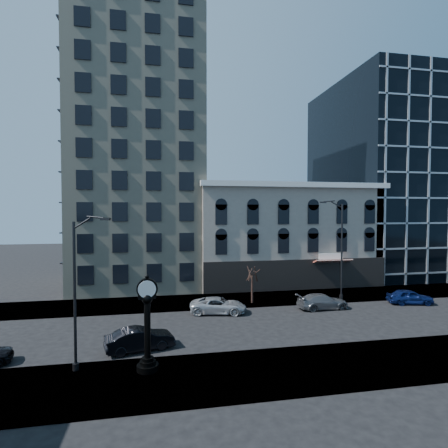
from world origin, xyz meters
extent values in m
plane|color=black|center=(0.00, 0.00, 0.00)|extent=(160.00, 160.00, 0.00)
cube|color=#9A968C|center=(0.00, 8.00, 0.06)|extent=(160.00, 6.00, 0.12)
cube|color=#9A968C|center=(0.00, -8.00, 0.06)|extent=(160.00, 6.00, 0.12)
cube|color=#C1B99C|center=(-6.00, 19.00, 19.00)|extent=(15.00, 15.00, 38.00)
cube|color=#A49687|center=(12.00, 16.00, 6.00)|extent=(22.00, 10.00, 12.00)
cube|color=white|center=(12.00, 10.80, 12.20)|extent=(22.60, 0.80, 0.60)
cube|color=black|center=(12.00, 10.95, 1.80)|extent=(22.00, 0.30, 3.60)
cube|color=maroon|center=(16.00, 10.40, 3.40)|extent=(4.50, 1.18, 0.55)
cube|color=black|center=(32.00, 21.00, 14.00)|extent=(20.00, 20.00, 28.00)
cylinder|color=black|center=(-4.44, -6.77, 0.29)|extent=(1.23, 1.23, 0.34)
cylinder|color=black|center=(-4.44, -6.77, 0.57)|extent=(0.90, 0.90, 0.22)
cylinder|color=black|center=(-4.44, -6.77, 0.77)|extent=(0.67, 0.67, 0.18)
cylinder|color=black|center=(-4.44, -6.77, 2.48)|extent=(0.36, 0.36, 3.26)
sphere|color=black|center=(-4.44, -6.77, 4.22)|extent=(0.63, 0.63, 0.63)
cube|color=black|center=(-4.44, -6.77, 4.33)|extent=(1.02, 0.31, 0.28)
cylinder|color=black|center=(-4.44, -6.77, 4.78)|extent=(1.19, 0.44, 1.17)
cylinder|color=white|center=(-4.44, -6.97, 4.78)|extent=(0.99, 0.09, 0.99)
cylinder|color=white|center=(-4.44, -6.58, 4.78)|extent=(0.99, 0.09, 0.99)
sphere|color=black|center=(-4.44, -6.77, 5.45)|extent=(0.22, 0.22, 0.22)
cylinder|color=black|center=(-8.44, -6.00, 4.33)|extent=(0.16, 0.16, 8.43)
cylinder|color=black|center=(-8.44, -6.00, 0.32)|extent=(0.35, 0.35, 0.39)
cube|color=black|center=(-6.69, -6.62, 8.69)|extent=(0.58, 0.38, 0.14)
cylinder|color=black|center=(14.66, 6.03, 5.01)|extent=(0.18, 0.18, 9.77)
cylinder|color=black|center=(14.66, 6.03, 0.35)|extent=(0.41, 0.41, 0.45)
cube|color=black|center=(12.62, 6.73, 10.06)|extent=(0.67, 0.44, 0.16)
cylinder|color=#311F18|center=(5.26, 6.30, 1.42)|extent=(0.21, 0.21, 2.60)
imported|color=black|center=(-5.02, -3.43, 0.73)|extent=(4.70, 2.61, 1.47)
imported|color=#A5A8AD|center=(1.45, 3.85, 0.70)|extent=(5.40, 3.30, 1.40)
imported|color=#595B60|center=(11.28, 3.42, 0.70)|extent=(4.87, 2.08, 1.40)
imported|color=#0C194C|center=(20.54, 3.41, 0.72)|extent=(4.48, 2.57, 1.44)
camera|label=1|loc=(-3.80, -26.69, 9.09)|focal=28.00mm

